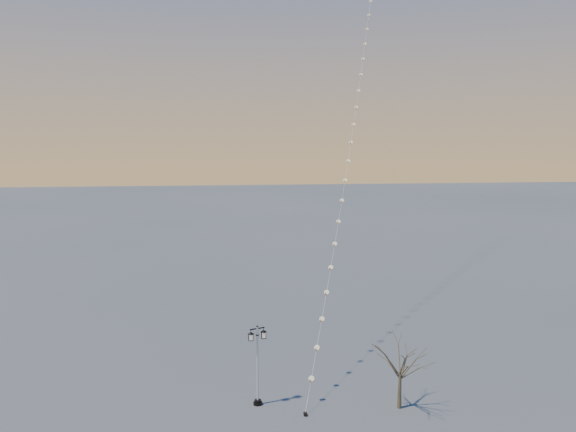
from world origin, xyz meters
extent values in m
plane|color=#505151|center=(0.00, 0.00, 0.00)|extent=(300.00, 300.00, 0.00)
cylinder|color=black|center=(-2.40, 0.46, 0.07)|extent=(0.50, 0.50, 0.14)
cylinder|color=black|center=(-2.40, 0.46, 0.20)|extent=(0.36, 0.36, 0.12)
cylinder|color=silver|center=(-2.40, 0.46, 2.35)|extent=(0.12, 0.12, 4.17)
cylinder|color=black|center=(-2.40, 0.46, 3.95)|extent=(0.18, 0.18, 0.05)
cube|color=black|center=(-2.40, 0.46, 4.31)|extent=(0.81, 0.33, 0.05)
sphere|color=black|center=(-2.40, 0.46, 4.41)|extent=(0.12, 0.12, 0.12)
pyramid|color=black|center=(-2.75, 0.34, 4.17)|extent=(0.39, 0.39, 0.12)
cube|color=beige|center=(-2.75, 0.34, 3.90)|extent=(0.23, 0.23, 0.30)
cube|color=black|center=(-2.75, 0.34, 3.73)|extent=(0.27, 0.27, 0.04)
pyramid|color=black|center=(-2.05, 0.59, 4.17)|extent=(0.39, 0.39, 0.12)
cube|color=beige|center=(-2.05, 0.59, 3.90)|extent=(0.23, 0.23, 0.30)
cube|color=black|center=(-2.05, 0.59, 3.73)|extent=(0.27, 0.27, 0.04)
cone|color=brown|center=(5.15, -0.85, 1.03)|extent=(0.24, 0.24, 2.07)
cylinder|color=black|center=(-0.01, -1.11, 0.10)|extent=(0.21, 0.21, 0.21)
cylinder|color=black|center=(-0.01, -1.11, 0.13)|extent=(0.03, 0.03, 0.26)
cone|color=#DB4C1A|center=(8.15, 20.91, 21.92)|extent=(0.08, 0.08, 0.29)
cylinder|color=white|center=(-0.01, -1.11, 0.62)|extent=(0.02, 0.02, 0.82)
camera|label=1|loc=(-4.20, -28.06, 14.32)|focal=34.53mm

